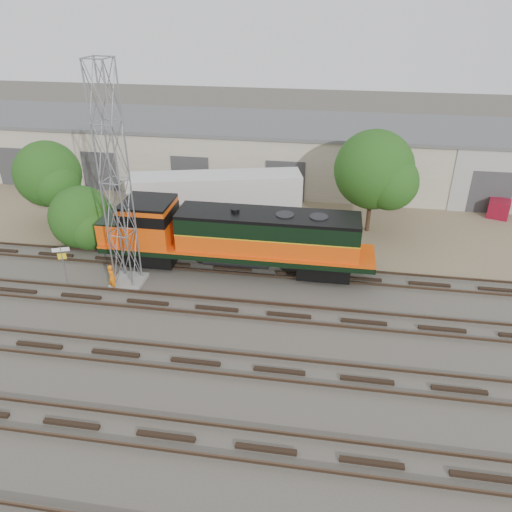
# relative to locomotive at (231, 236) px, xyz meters

# --- Properties ---
(ground) EXTENTS (140.00, 140.00, 0.00)m
(ground) POSITION_rel_locomotive_xyz_m (0.07, -6.00, -2.34)
(ground) COLOR #47423A
(ground) RESTS_ON ground
(dirt_strip) EXTENTS (80.00, 16.00, 0.02)m
(dirt_strip) POSITION_rel_locomotive_xyz_m (0.07, 9.00, -2.33)
(dirt_strip) COLOR #726047
(dirt_strip) RESTS_ON ground
(tracks) EXTENTS (80.00, 20.40, 0.28)m
(tracks) POSITION_rel_locomotive_xyz_m (0.07, -9.00, -2.26)
(tracks) COLOR black
(tracks) RESTS_ON ground
(warehouse) EXTENTS (58.40, 10.40, 5.30)m
(warehouse) POSITION_rel_locomotive_xyz_m (0.12, 16.98, 0.32)
(warehouse) COLOR beige
(warehouse) RESTS_ON ground
(locomotive) EXTENTS (16.90, 2.96, 4.06)m
(locomotive) POSITION_rel_locomotive_xyz_m (0.00, 0.00, 0.00)
(locomotive) COLOR black
(locomotive) RESTS_ON tracks
(signal_tower) EXTENTS (1.88, 1.88, 12.74)m
(signal_tower) POSITION_rel_locomotive_xyz_m (-5.84, -2.46, 3.88)
(signal_tower) COLOR gray
(signal_tower) RESTS_ON ground
(sign_post) EXTENTS (0.93, 0.39, 2.40)m
(sign_post) POSITION_rel_locomotive_xyz_m (-9.52, -3.09, -0.66)
(sign_post) COLOR gray
(sign_post) RESTS_ON ground
(worker) EXTENTS (0.72, 0.65, 1.64)m
(worker) POSITION_rel_locomotive_xyz_m (-6.43, -3.39, -1.51)
(worker) COLOR orange
(worker) RESTS_ON ground
(semi_trailer) EXTENTS (12.70, 5.46, 3.84)m
(semi_trailer) POSITION_rel_locomotive_xyz_m (-2.23, 6.78, 0.08)
(semi_trailer) COLOR silver
(semi_trailer) RESTS_ON ground
(dumpster_red) EXTENTS (1.85, 1.79, 1.40)m
(dumpster_red) POSITION_rel_locomotive_xyz_m (18.70, 11.23, -1.64)
(dumpster_red) COLOR maroon
(dumpster_red) RESTS_ON ground
(tree_west) EXTENTS (4.99, 4.75, 6.22)m
(tree_west) POSITION_rel_locomotive_xyz_m (-14.24, 4.78, 1.38)
(tree_west) COLOR #382619
(tree_west) RESTS_ON ground
(tree_mid) EXTENTS (4.54, 4.32, 4.32)m
(tree_mid) POSITION_rel_locomotive_xyz_m (-10.63, 1.98, -0.54)
(tree_mid) COLOR #382619
(tree_mid) RESTS_ON ground
(tree_east) EXTENTS (5.76, 5.48, 7.40)m
(tree_east) POSITION_rel_locomotive_xyz_m (8.93, 6.92, 2.18)
(tree_east) COLOR #382619
(tree_east) RESTS_ON ground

